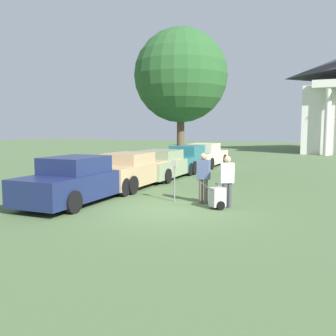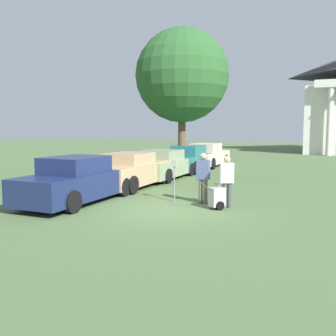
{
  "view_description": "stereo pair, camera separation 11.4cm",
  "coord_description": "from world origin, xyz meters",
  "px_view_note": "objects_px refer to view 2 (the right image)",
  "views": [
    {
      "loc": [
        5.02,
        -10.46,
        2.54
      ],
      "look_at": [
        -0.59,
        1.8,
        1.1
      ],
      "focal_mm": 40.0,
      "sensor_mm": 36.0,
      "label": 1
    },
    {
      "loc": [
        5.12,
        -10.41,
        2.54
      ],
      "look_at": [
        -0.59,
        1.8,
        1.1
      ],
      "focal_mm": 40.0,
      "sensor_mm": 36.0,
      "label": 2
    }
  ],
  "objects_px": {
    "person_worker": "(203,175)",
    "parked_car_cream": "(206,156)",
    "parked_car_teal": "(189,159)",
    "person_supervisor": "(227,178)",
    "parked_car_tan": "(131,171)",
    "equipment_cart": "(217,197)",
    "parked_car_sage": "(163,165)",
    "parked_car_navy": "(78,181)",
    "parking_meter": "(174,173)"
  },
  "relations": [
    {
      "from": "parked_car_navy",
      "to": "parked_car_tan",
      "type": "distance_m",
      "value": 3.53
    },
    {
      "from": "parked_car_navy",
      "to": "parked_car_cream",
      "type": "bearing_deg",
      "value": 88.31
    },
    {
      "from": "parked_car_teal",
      "to": "parked_car_cream",
      "type": "bearing_deg",
      "value": 88.31
    },
    {
      "from": "parked_car_teal",
      "to": "parking_meter",
      "type": "bearing_deg",
      "value": -73.1
    },
    {
      "from": "parked_car_navy",
      "to": "parking_meter",
      "type": "relative_size",
      "value": 3.44
    },
    {
      "from": "parked_car_teal",
      "to": "parking_meter",
      "type": "distance_m",
      "value": 9.31
    },
    {
      "from": "parked_car_tan",
      "to": "parking_meter",
      "type": "distance_m",
      "value": 3.64
    },
    {
      "from": "parked_car_teal",
      "to": "person_worker",
      "type": "xyz_separation_m",
      "value": [
        3.97,
        -8.69,
        0.26
      ]
    },
    {
      "from": "person_worker",
      "to": "parked_car_cream",
      "type": "bearing_deg",
      "value": -71.96
    },
    {
      "from": "parked_car_teal",
      "to": "person_worker",
      "type": "bearing_deg",
      "value": -67.12
    },
    {
      "from": "parked_car_sage",
      "to": "parked_car_teal",
      "type": "xyz_separation_m",
      "value": [
        0.0,
        3.58,
        0.03
      ]
    },
    {
      "from": "parked_car_sage",
      "to": "parked_car_tan",
      "type": "bearing_deg",
      "value": -91.69
    },
    {
      "from": "parked_car_teal",
      "to": "person_worker",
      "type": "relative_size",
      "value": 2.85
    },
    {
      "from": "person_worker",
      "to": "person_supervisor",
      "type": "xyz_separation_m",
      "value": [
        0.9,
        -0.3,
        -0.03
      ]
    },
    {
      "from": "parked_car_tan",
      "to": "parked_car_sage",
      "type": "distance_m",
      "value": 3.15
    },
    {
      "from": "parked_car_sage",
      "to": "parked_car_navy",
      "type": "bearing_deg",
      "value": -91.69
    },
    {
      "from": "parked_car_tan",
      "to": "person_worker",
      "type": "height_order",
      "value": "person_worker"
    },
    {
      "from": "parked_car_tan",
      "to": "parked_car_teal",
      "type": "relative_size",
      "value": 0.99
    },
    {
      "from": "parked_car_teal",
      "to": "parked_car_cream",
      "type": "height_order",
      "value": "parked_car_cream"
    },
    {
      "from": "parked_car_teal",
      "to": "equipment_cart",
      "type": "distance_m",
      "value": 10.41
    },
    {
      "from": "parked_car_teal",
      "to": "person_supervisor",
      "type": "bearing_deg",
      "value": -63.23
    },
    {
      "from": "parked_car_teal",
      "to": "parking_meter",
      "type": "relative_size",
      "value": 3.36
    },
    {
      "from": "person_worker",
      "to": "equipment_cart",
      "type": "bearing_deg",
      "value": 136.89
    },
    {
      "from": "parking_meter",
      "to": "person_supervisor",
      "type": "relative_size",
      "value": 0.87
    },
    {
      "from": "parked_car_tan",
      "to": "parked_car_cream",
      "type": "xyz_separation_m",
      "value": [
        0.0,
        9.75,
        -0.0
      ]
    },
    {
      "from": "parked_car_tan",
      "to": "parked_car_cream",
      "type": "distance_m",
      "value": 9.75
    },
    {
      "from": "parked_car_navy",
      "to": "parking_meter",
      "type": "xyz_separation_m",
      "value": [
        2.97,
        1.43,
        0.27
      ]
    },
    {
      "from": "person_worker",
      "to": "parked_car_navy",
      "type": "bearing_deg",
      "value": 20.73
    },
    {
      "from": "parked_car_sage",
      "to": "equipment_cart",
      "type": "distance_m",
      "value": 7.39
    },
    {
      "from": "parked_car_navy",
      "to": "parked_car_cream",
      "type": "height_order",
      "value": "parked_car_navy"
    },
    {
      "from": "parked_car_tan",
      "to": "parked_car_cream",
      "type": "bearing_deg",
      "value": 88.31
    },
    {
      "from": "parked_car_navy",
      "to": "equipment_cart",
      "type": "distance_m",
      "value": 4.76
    },
    {
      "from": "parked_car_cream",
      "to": "parked_car_tan",
      "type": "bearing_deg",
      "value": -91.69
    },
    {
      "from": "parked_car_tan",
      "to": "equipment_cart",
      "type": "relative_size",
      "value": 4.83
    },
    {
      "from": "parked_car_sage",
      "to": "parked_car_teal",
      "type": "relative_size",
      "value": 1.02
    },
    {
      "from": "parked_car_sage",
      "to": "parked_car_teal",
      "type": "bearing_deg",
      "value": 88.31
    },
    {
      "from": "parked_car_cream",
      "to": "person_supervisor",
      "type": "bearing_deg",
      "value": -69.6
    },
    {
      "from": "parked_car_navy",
      "to": "person_worker",
      "type": "height_order",
      "value": "person_worker"
    },
    {
      "from": "parked_car_sage",
      "to": "parking_meter",
      "type": "height_order",
      "value": "parking_meter"
    },
    {
      "from": "parked_car_teal",
      "to": "parked_car_cream",
      "type": "distance_m",
      "value": 3.02
    },
    {
      "from": "parked_car_tan",
      "to": "parking_meter",
      "type": "height_order",
      "value": "parked_car_tan"
    },
    {
      "from": "parked_car_teal",
      "to": "parked_car_cream",
      "type": "relative_size",
      "value": 0.95
    },
    {
      "from": "parked_car_tan",
      "to": "equipment_cart",
      "type": "distance_m",
      "value": 5.33
    },
    {
      "from": "parked_car_tan",
      "to": "person_worker",
      "type": "relative_size",
      "value": 2.81
    },
    {
      "from": "parked_car_tan",
      "to": "equipment_cart",
      "type": "xyz_separation_m",
      "value": [
        4.65,
        -2.58,
        -0.33
      ]
    },
    {
      "from": "person_supervisor",
      "to": "parked_car_sage",
      "type": "bearing_deg",
      "value": -74.83
    },
    {
      "from": "parked_car_teal",
      "to": "person_supervisor",
      "type": "relative_size",
      "value": 2.93
    },
    {
      "from": "parked_car_navy",
      "to": "parked_car_sage",
      "type": "height_order",
      "value": "parked_car_navy"
    },
    {
      "from": "parked_car_sage",
      "to": "person_supervisor",
      "type": "height_order",
      "value": "person_supervisor"
    },
    {
      "from": "parked_car_navy",
      "to": "equipment_cart",
      "type": "relative_size",
      "value": 5.0
    }
  ]
}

